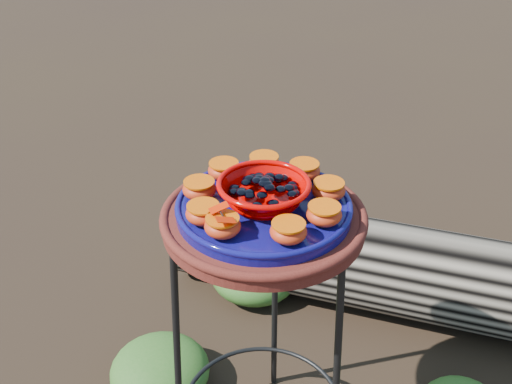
% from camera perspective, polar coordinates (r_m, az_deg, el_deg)
% --- Properties ---
extents(plant_stand, '(0.44, 0.44, 0.70)m').
position_cam_1_polar(plant_stand, '(1.57, 0.60, -13.74)').
color(plant_stand, black).
rests_on(plant_stand, ground).
extents(terracotta_saucer, '(0.42, 0.42, 0.03)m').
position_cam_1_polar(terracotta_saucer, '(1.34, 0.68, -2.54)').
color(terracotta_saucer, '#44130E').
rests_on(terracotta_saucer, plant_stand).
extents(cobalt_plate, '(0.36, 0.36, 0.02)m').
position_cam_1_polar(cobalt_plate, '(1.32, 0.69, -1.49)').
color(cobalt_plate, '#0C0645').
rests_on(cobalt_plate, terracotta_saucer).
extents(red_bowl, '(0.18, 0.18, 0.05)m').
position_cam_1_polar(red_bowl, '(1.30, 0.70, -0.12)').
color(red_bowl, '#CA0200').
rests_on(red_bowl, cobalt_plate).
extents(glass_gems, '(0.14, 0.14, 0.02)m').
position_cam_1_polar(glass_gems, '(1.28, 0.71, 1.30)').
color(glass_gems, black).
rests_on(glass_gems, red_bowl).
extents(orange_half_0, '(0.07, 0.07, 0.04)m').
position_cam_1_polar(orange_half_0, '(1.21, -2.99, -3.06)').
color(orange_half_0, '#BA4310').
rests_on(orange_half_0, cobalt_plate).
extents(orange_half_1, '(0.07, 0.07, 0.04)m').
position_cam_1_polar(orange_half_1, '(1.20, 2.90, -3.55)').
color(orange_half_1, '#BA4310').
rests_on(orange_half_1, cobalt_plate).
extents(orange_half_2, '(0.07, 0.07, 0.04)m').
position_cam_1_polar(orange_half_2, '(1.25, 6.07, -2.00)').
color(orange_half_2, '#BA4310').
rests_on(orange_half_2, cobalt_plate).
extents(orange_half_3, '(0.07, 0.07, 0.04)m').
position_cam_1_polar(orange_half_3, '(1.33, 6.46, 0.16)').
color(orange_half_3, '#BA4310').
rests_on(orange_half_3, cobalt_plate).
extents(orange_half_4, '(0.07, 0.07, 0.04)m').
position_cam_1_polar(orange_half_4, '(1.39, 4.30, 1.88)').
color(orange_half_4, '#BA4310').
rests_on(orange_half_4, cobalt_plate).
extents(orange_half_5, '(0.07, 0.07, 0.04)m').
position_cam_1_polar(orange_half_5, '(1.42, 0.72, 2.54)').
color(orange_half_5, '#BA4310').
rests_on(orange_half_5, cobalt_plate).
extents(orange_half_6, '(0.07, 0.07, 0.04)m').
position_cam_1_polar(orange_half_6, '(1.39, -2.87, 1.93)').
color(orange_half_6, '#BA4310').
rests_on(orange_half_6, cobalt_plate).
extents(orange_half_7, '(0.07, 0.07, 0.04)m').
position_cam_1_polar(orange_half_7, '(1.33, -5.05, 0.24)').
color(orange_half_7, '#BA4310').
rests_on(orange_half_7, cobalt_plate).
extents(orange_half_8, '(0.07, 0.07, 0.04)m').
position_cam_1_polar(orange_half_8, '(1.25, -4.69, -1.92)').
color(orange_half_8, '#BA4310').
rests_on(orange_half_8, cobalt_plate).
extents(butterfly, '(0.09, 0.08, 0.01)m').
position_cam_1_polar(butterfly, '(1.20, -3.02, -2.02)').
color(butterfly, red).
rests_on(butterfly, orange_half_0).
extents(driftwood_log, '(1.67, 0.67, 0.31)m').
position_cam_1_polar(driftwood_log, '(2.16, 14.31, -7.05)').
color(driftwood_log, black).
rests_on(driftwood_log, ground).
extents(foliage_left, '(0.29, 0.29, 0.14)m').
position_cam_1_polar(foliage_left, '(1.93, -8.54, -15.31)').
color(foliage_left, '#2A591B').
rests_on(foliage_left, ground).
extents(foliage_back, '(0.30, 0.30, 0.15)m').
position_cam_1_polar(foliage_back, '(2.23, -0.11, -7.16)').
color(foliage_back, '#2A591B').
rests_on(foliage_back, ground).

